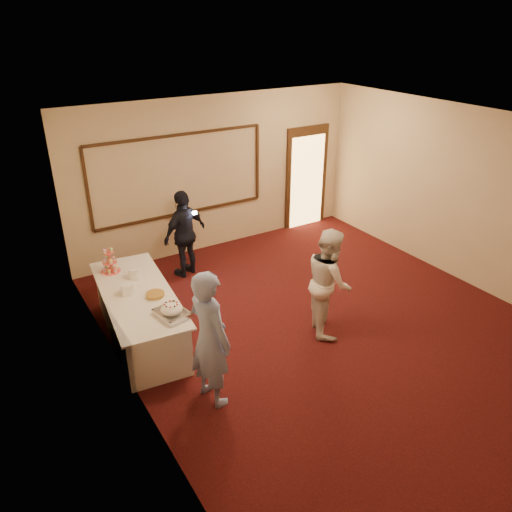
{
  "coord_description": "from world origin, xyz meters",
  "views": [
    {
      "loc": [
        -4.27,
        -4.95,
        4.35
      ],
      "look_at": [
        -0.88,
        0.6,
        1.15
      ],
      "focal_mm": 35.0,
      "sensor_mm": 36.0,
      "label": 1
    }
  ],
  "objects_px": {
    "plate_stack_a": "(128,289)",
    "pavlova_tray": "(172,311)",
    "woman": "(329,281)",
    "buffet_table": "(140,315)",
    "plate_stack_b": "(135,273)",
    "cupcake_stand": "(110,263)",
    "tart": "(155,295)",
    "guest": "(185,234)",
    "man": "(210,338)"
  },
  "relations": [
    {
      "from": "plate_stack_a",
      "to": "plate_stack_b",
      "type": "height_order",
      "value": "plate_stack_b"
    },
    {
      "from": "buffet_table",
      "to": "pavlova_tray",
      "type": "height_order",
      "value": "pavlova_tray"
    },
    {
      "from": "plate_stack_a",
      "to": "plate_stack_b",
      "type": "bearing_deg",
      "value": 58.15
    },
    {
      "from": "pavlova_tray",
      "to": "buffet_table",
      "type": "bearing_deg",
      "value": 103.0
    },
    {
      "from": "tart",
      "to": "woman",
      "type": "bearing_deg",
      "value": -23.24
    },
    {
      "from": "plate_stack_b",
      "to": "guest",
      "type": "relative_size",
      "value": 0.12
    },
    {
      "from": "plate_stack_a",
      "to": "plate_stack_b",
      "type": "distance_m",
      "value": 0.46
    },
    {
      "from": "buffet_table",
      "to": "plate_stack_a",
      "type": "bearing_deg",
      "value": 165.92
    },
    {
      "from": "pavlova_tray",
      "to": "plate_stack_b",
      "type": "bearing_deg",
      "value": 92.87
    },
    {
      "from": "buffet_table",
      "to": "woman",
      "type": "xyz_separation_m",
      "value": [
        2.47,
        -1.24,
        0.43
      ]
    },
    {
      "from": "woman",
      "to": "pavlova_tray",
      "type": "bearing_deg",
      "value": 105.58
    },
    {
      "from": "plate_stack_b",
      "to": "guest",
      "type": "height_order",
      "value": "guest"
    },
    {
      "from": "pavlova_tray",
      "to": "tart",
      "type": "distance_m",
      "value": 0.57
    },
    {
      "from": "man",
      "to": "plate_stack_a",
      "type": "bearing_deg",
      "value": 3.25
    },
    {
      "from": "buffet_table",
      "to": "woman",
      "type": "height_order",
      "value": "woman"
    },
    {
      "from": "cupcake_stand",
      "to": "tart",
      "type": "relative_size",
      "value": 1.4
    },
    {
      "from": "plate_stack_b",
      "to": "guest",
      "type": "bearing_deg",
      "value": 39.82
    },
    {
      "from": "pavlova_tray",
      "to": "woman",
      "type": "distance_m",
      "value": 2.32
    },
    {
      "from": "woman",
      "to": "buffet_table",
      "type": "bearing_deg",
      "value": 89.29
    },
    {
      "from": "pavlova_tray",
      "to": "cupcake_stand",
      "type": "bearing_deg",
      "value": 100.86
    },
    {
      "from": "cupcake_stand",
      "to": "man",
      "type": "height_order",
      "value": "man"
    },
    {
      "from": "plate_stack_a",
      "to": "woman",
      "type": "height_order",
      "value": "woman"
    },
    {
      "from": "tart",
      "to": "woman",
      "type": "xyz_separation_m",
      "value": [
        2.29,
        -0.98,
        0.02
      ]
    },
    {
      "from": "pavlova_tray",
      "to": "guest",
      "type": "relative_size",
      "value": 0.32
    },
    {
      "from": "pavlova_tray",
      "to": "man",
      "type": "height_order",
      "value": "man"
    },
    {
      "from": "pavlova_tray",
      "to": "tart",
      "type": "bearing_deg",
      "value": 91.14
    },
    {
      "from": "tart",
      "to": "cupcake_stand",
      "type": "bearing_deg",
      "value": 105.8
    },
    {
      "from": "plate_stack_a",
      "to": "guest",
      "type": "xyz_separation_m",
      "value": [
        1.53,
        1.46,
        -0.05
      ]
    },
    {
      "from": "man",
      "to": "guest",
      "type": "height_order",
      "value": "man"
    },
    {
      "from": "buffet_table",
      "to": "man",
      "type": "relative_size",
      "value": 1.41
    },
    {
      "from": "woman",
      "to": "guest",
      "type": "relative_size",
      "value": 1.02
    },
    {
      "from": "buffet_table",
      "to": "plate_stack_a",
      "type": "height_order",
      "value": "plate_stack_a"
    },
    {
      "from": "plate_stack_a",
      "to": "plate_stack_b",
      "type": "xyz_separation_m",
      "value": [
        0.25,
        0.39,
        0.0
      ]
    },
    {
      "from": "buffet_table",
      "to": "plate_stack_a",
      "type": "distance_m",
      "value": 0.48
    },
    {
      "from": "plate_stack_a",
      "to": "cupcake_stand",
      "type": "bearing_deg",
      "value": 90.53
    },
    {
      "from": "plate_stack_b",
      "to": "tart",
      "type": "bearing_deg",
      "value": -85.68
    },
    {
      "from": "plate_stack_b",
      "to": "woman",
      "type": "distance_m",
      "value": 2.87
    },
    {
      "from": "tart",
      "to": "buffet_table",
      "type": "bearing_deg",
      "value": 125.2
    },
    {
      "from": "plate_stack_a",
      "to": "pavlova_tray",
      "type": "bearing_deg",
      "value": -70.13
    },
    {
      "from": "pavlova_tray",
      "to": "plate_stack_a",
      "type": "distance_m",
      "value": 0.91
    },
    {
      "from": "guest",
      "to": "plate_stack_b",
      "type": "bearing_deg",
      "value": 20.15
    },
    {
      "from": "plate_stack_b",
      "to": "man",
      "type": "height_order",
      "value": "man"
    },
    {
      "from": "cupcake_stand",
      "to": "guest",
      "type": "relative_size",
      "value": 0.26
    },
    {
      "from": "buffet_table",
      "to": "cupcake_stand",
      "type": "height_order",
      "value": "cupcake_stand"
    },
    {
      "from": "pavlova_tray",
      "to": "cupcake_stand",
      "type": "relative_size",
      "value": 1.22
    },
    {
      "from": "pavlova_tray",
      "to": "woman",
      "type": "bearing_deg",
      "value": -10.32
    },
    {
      "from": "plate_stack_b",
      "to": "woman",
      "type": "xyz_separation_m",
      "value": [
        2.34,
        -1.66,
        -0.03
      ]
    },
    {
      "from": "pavlova_tray",
      "to": "plate_stack_a",
      "type": "bearing_deg",
      "value": 109.87
    },
    {
      "from": "cupcake_stand",
      "to": "plate_stack_b",
      "type": "height_order",
      "value": "cupcake_stand"
    },
    {
      "from": "plate_stack_b",
      "to": "woman",
      "type": "height_order",
      "value": "woman"
    }
  ]
}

